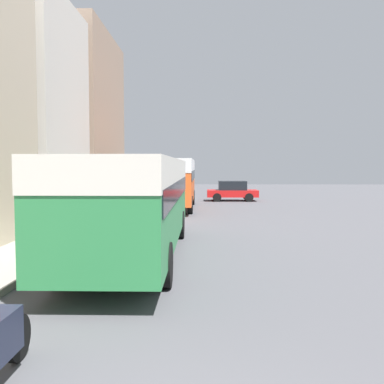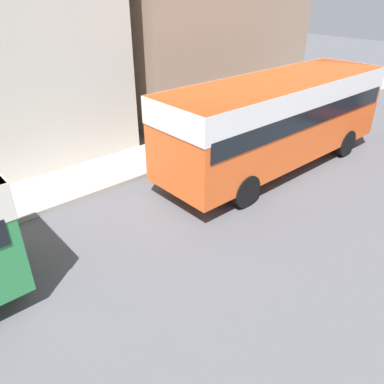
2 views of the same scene
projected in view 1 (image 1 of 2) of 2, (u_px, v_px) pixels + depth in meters
name	position (u px, v px, depth m)	size (l,w,h in m)	color
building_end_row	(68.00, 120.00, 29.51)	(5.97, 9.67, 11.62)	gray
bus_lead	(135.00, 193.00, 12.43)	(2.59, 10.41, 2.85)	#2D8447
bus_following	(173.00, 177.00, 26.43)	(2.62, 9.06, 3.06)	#EA5B23
car_crossing	(232.00, 191.00, 32.51)	(3.83, 1.83, 1.52)	red
pedestrian_walking_away	(37.00, 211.00, 14.87)	(0.35, 0.35, 1.83)	#232838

